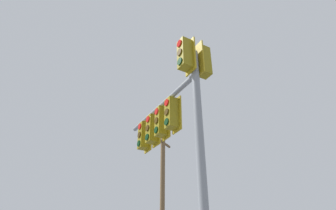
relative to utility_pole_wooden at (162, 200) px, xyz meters
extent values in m
cylinder|color=gray|center=(-11.19, 3.34, -1.68)|extent=(0.20, 0.20, 6.67)
cylinder|color=gray|center=(-9.31, 3.61, 0.91)|extent=(3.77, 0.68, 0.14)
cube|color=olive|center=(-11.23, 3.64, 1.46)|extent=(0.34, 0.34, 0.90)
cube|color=#B29319|center=(-11.21, 3.47, 1.46)|extent=(0.44, 0.10, 1.04)
cylinder|color=red|center=(-11.25, 3.80, 1.76)|extent=(0.20, 0.06, 0.20)
cylinder|color=#3C2703|center=(-11.25, 3.80, 1.46)|extent=(0.20, 0.06, 0.20)
cylinder|color=black|center=(-11.25, 3.80, 1.16)|extent=(0.20, 0.06, 0.20)
cube|color=olive|center=(-11.15, 3.04, 1.46)|extent=(0.34, 0.34, 0.90)
cube|color=#B29319|center=(-11.17, 3.21, 1.46)|extent=(0.44, 0.10, 1.04)
cylinder|color=red|center=(-11.12, 2.88, 1.76)|extent=(0.20, 0.06, 0.20)
cylinder|color=#3C2703|center=(-11.12, 2.88, 1.46)|extent=(0.20, 0.06, 0.20)
cylinder|color=black|center=(-11.12, 2.88, 1.16)|extent=(0.20, 0.06, 0.20)
cube|color=olive|center=(-10.00, 3.51, 0.36)|extent=(0.34, 0.34, 0.90)
cube|color=#B29319|center=(-9.98, 3.34, 0.36)|extent=(0.44, 0.11, 1.04)
cylinder|color=red|center=(-10.03, 3.67, 0.66)|extent=(0.20, 0.06, 0.20)
cylinder|color=#3C2703|center=(-10.03, 3.67, 0.36)|extent=(0.20, 0.06, 0.20)
cylinder|color=black|center=(-10.03, 3.67, 0.06)|extent=(0.20, 0.06, 0.20)
cube|color=olive|center=(-9.41, 3.59, 0.36)|extent=(0.33, 0.33, 0.90)
cube|color=#B29319|center=(-9.39, 3.43, 0.36)|extent=(0.44, 0.09, 1.04)
cylinder|color=red|center=(-9.43, 3.76, 0.66)|extent=(0.20, 0.05, 0.20)
cylinder|color=#3C2703|center=(-9.43, 3.76, 0.36)|extent=(0.20, 0.05, 0.20)
cylinder|color=black|center=(-9.43, 3.76, 0.06)|extent=(0.20, 0.05, 0.20)
cube|color=olive|center=(-8.82, 3.68, 0.36)|extent=(0.35, 0.35, 0.90)
cube|color=#B29319|center=(-8.79, 3.51, 0.36)|extent=(0.44, 0.11, 1.04)
cylinder|color=red|center=(-8.85, 3.84, 0.66)|extent=(0.20, 0.06, 0.20)
cylinder|color=#3C2703|center=(-8.85, 3.84, 0.36)|extent=(0.20, 0.06, 0.20)
cylinder|color=black|center=(-8.85, 3.84, 0.06)|extent=(0.20, 0.06, 0.20)
cube|color=olive|center=(-8.22, 3.76, 0.36)|extent=(0.34, 0.34, 0.90)
cube|color=#B29319|center=(-8.20, 3.60, 0.36)|extent=(0.44, 0.10, 1.04)
cylinder|color=red|center=(-8.25, 3.93, 0.66)|extent=(0.20, 0.06, 0.20)
cylinder|color=#3C2703|center=(-8.25, 3.93, 0.36)|extent=(0.20, 0.06, 0.20)
cylinder|color=black|center=(-8.25, 3.93, 0.06)|extent=(0.20, 0.06, 0.20)
cylinder|color=brown|center=(0.00, 0.00, -0.12)|extent=(0.30, 0.30, 9.79)
cube|color=brown|center=(0.00, 0.00, 3.77)|extent=(1.40, 1.60, 0.12)
camera|label=1|loc=(-16.00, 6.01, -3.12)|focal=28.45mm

